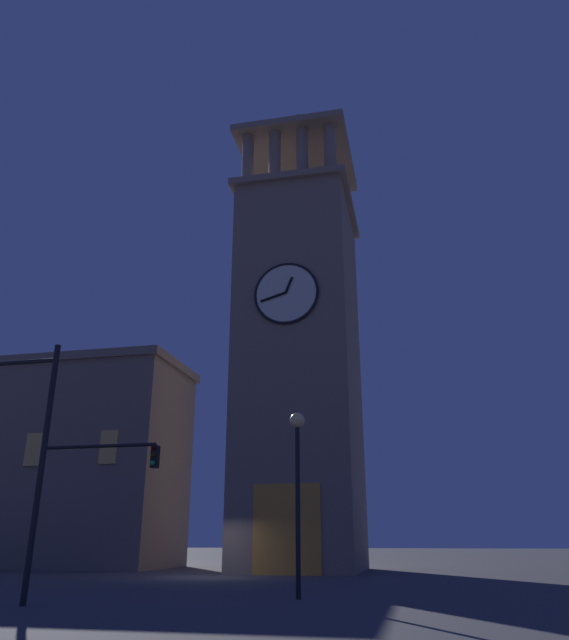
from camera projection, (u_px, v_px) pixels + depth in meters
The scene contains 6 objects.
ground_plane at pixel (210, 577), 25.81m from camera, with size 200.00×200.00×0.00m, color #424247.
clocktower at pixel (300, 362), 34.31m from camera, with size 6.74×8.25×28.24m.
adjacent_wing_building at pixel (33, 463), 36.95m from camera, with size 18.50×7.12×11.84m.
traffic_signal_near at pixel (7, 426), 16.26m from camera, with size 4.06×0.41×6.60m.
traffic_signal_mid at pixel (80, 480), 20.95m from camera, with size 4.49×0.41×5.13m.
street_lamp at pixel (298, 465), 17.36m from camera, with size 0.44×0.44×5.05m.
Camera 1 is at (-9.06, 26.73, 1.50)m, focal length 33.81 mm.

